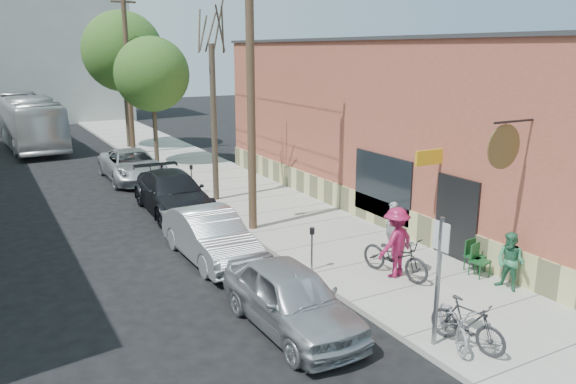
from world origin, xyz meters
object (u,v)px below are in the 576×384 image
parking_meter_near (312,242)px  tree_leafy_mid (152,74)px  sign_post (439,270)px  utility_pole_near (249,74)px  parked_bike_b (453,322)px  car_0 (291,298)px  patron_grey (392,226)px  car_1 (210,236)px  tree_bare (214,124)px  cyclist (396,242)px  patron_green (510,262)px  car_3 (133,165)px  tree_leafy_far (123,51)px  parking_meter_far (191,174)px  patio_chair_a (480,261)px  bus (29,121)px  parked_bike_a (467,324)px  patio_chair_b (475,256)px  car_2 (173,193)px

parking_meter_near → tree_leafy_mid: tree_leafy_mid is taller
sign_post → utility_pole_near: 9.70m
parked_bike_b → car_0: size_ratio=0.40×
patron_grey → car_1: bearing=-112.0°
tree_bare → tree_leafy_mid: tree_leafy_mid is taller
parking_meter_near → patron_grey: size_ratio=0.82×
sign_post → cyclist: bearing=63.3°
patron_green → car_3: bearing=-173.9°
patron_grey → cyclist: bearing=-34.6°
tree_leafy_far → parking_meter_far: bearing=-92.4°
tree_leafy_mid → cyclist: (1.21, -18.52, -3.78)m
utility_pole_near → tree_leafy_far: size_ratio=1.20×
parking_meter_far → car_3: 4.57m
patio_chair_a → patron_grey: size_ratio=0.58×
cyclist → car_0: bearing=1.8°
tree_leafy_far → car_1: (-2.59, -20.73, -5.29)m
tree_leafy_mid → car_3: (-2.00, -2.82, -4.16)m
car_3 → bus: bus is taller
bus → parked_bike_b: bearing=-83.4°
patron_grey → patron_green: size_ratio=0.98×
parking_meter_far → parked_bike_b: parking_meter_far is taller
car_1 → patio_chair_a: bearing=-42.7°
utility_pole_near → patron_green: (3.60, -7.87, -4.49)m
patron_green → cyclist: (-1.98, 2.14, 0.20)m
car_1 → parked_bike_a: bearing=-72.1°
tree_leafy_mid → patio_chair_b: (3.38, -19.34, -4.31)m
car_0 → utility_pole_near: bearing=71.1°
utility_pole_near → car_1: size_ratio=2.20×
car_3 → sign_post: bearing=-84.3°
tree_leafy_mid → patron_green: size_ratio=4.36×
parking_meter_far → car_3: (-1.45, 4.33, -0.24)m
cyclist → tree_bare: bearing=-95.8°
patio_chair_a → parked_bike_b: size_ratio=0.50×
patron_grey → car_3: bearing=-160.1°
cyclist → parked_bike_a: size_ratio=1.11×
utility_pole_near → tree_leafy_mid: (0.41, 12.79, -0.51)m
tree_bare → parking_meter_near: bearing=-93.7°
sign_post → patron_grey: sign_post is taller
tree_leafy_far → patio_chair_a: 26.63m
tree_leafy_far → patio_chair_b: tree_leafy_far is taller
parking_meter_far → bus: 17.92m
car_3 → car_2: bearing=-89.0°
tree_bare → car_2: (-2.00, -0.53, -2.50)m
sign_post → car_2: sign_post is taller
sign_post → tree_bare: tree_bare is taller
sign_post → tree_leafy_mid: bearing=88.8°
car_2 → utility_pole_near: bearing=-65.3°
tree_leafy_far → parking_meter_near: bearing=-91.4°
patron_green → car_2: patron_green is taller
tree_bare → car_2: size_ratio=1.17×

